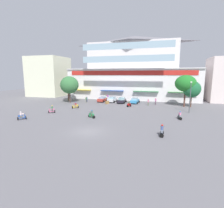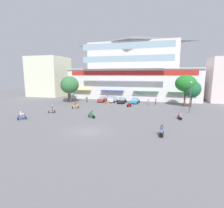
# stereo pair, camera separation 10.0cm
# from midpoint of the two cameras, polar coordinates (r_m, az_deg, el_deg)

# --- Properties ---
(ground_plane) EXTENTS (128.00, 128.00, 0.00)m
(ground_plane) POSITION_cam_midpoint_polar(r_m,az_deg,el_deg) (36.51, 0.58, -2.66)
(ground_plane) COLOR slate
(colonial_building) EXTENTS (40.47, 18.39, 19.94)m
(colonial_building) POSITION_cam_midpoint_polar(r_m,az_deg,el_deg) (58.90, 6.93, 10.54)
(colonial_building) COLOR white
(colonial_building) RESTS_ON ground
(flank_building_left) EXTENTS (12.15, 11.63, 13.97)m
(flank_building_left) POSITION_cam_midpoint_polar(r_m,az_deg,el_deg) (69.42, -19.69, 8.41)
(flank_building_left) COLOR #E7E9C6
(flank_building_left) RESTS_ON ground
(plaza_tree_0) EXTENTS (4.96, 5.00, 7.29)m
(plaza_tree_0) POSITION_cam_midpoint_polar(r_m,az_deg,el_deg) (49.74, -13.57, 6.04)
(plaza_tree_0) COLOR brown
(plaza_tree_0) RESTS_ON ground
(plaza_tree_1) EXTENTS (4.02, 3.54, 6.31)m
(plaza_tree_1) POSITION_cam_midpoint_polar(r_m,az_deg,el_deg) (45.53, 24.68, 4.41)
(plaza_tree_1) COLOR brown
(plaza_tree_1) RESTS_ON ground
(plaza_tree_2) EXTENTS (4.37, 4.29, 6.97)m
(plaza_tree_2) POSITION_cam_midpoint_polar(r_m,az_deg,el_deg) (53.29, -14.02, 6.15)
(plaza_tree_2) COLOR brown
(plaza_tree_2) RESTS_ON ground
(plaza_tree_3) EXTENTS (4.89, 4.39, 7.65)m
(plaza_tree_3) POSITION_cam_midpoint_polar(r_m,az_deg,el_deg) (45.32, 22.95, 6.17)
(plaza_tree_3) COLOR brown
(plaza_tree_3) RESTS_ON ground
(parked_car_0) EXTENTS (2.37, 4.01, 1.44)m
(parked_car_0) POSITION_cam_midpoint_polar(r_m,az_deg,el_deg) (50.44, -3.09, 1.58)
(parked_car_0) COLOR #B7362B
(parked_car_0) RESTS_ON ground
(parked_car_1) EXTENTS (2.58, 4.06, 1.49)m
(parked_car_1) POSITION_cam_midpoint_polar(r_m,az_deg,el_deg) (49.69, 0.17, 1.50)
(parked_car_1) COLOR silver
(parked_car_1) RESTS_ON ground
(parked_car_2) EXTENTS (2.37, 4.32, 1.49)m
(parked_car_2) POSITION_cam_midpoint_polar(r_m,az_deg,el_deg) (48.29, 3.31, 1.24)
(parked_car_2) COLOR #23202A
(parked_car_2) RESTS_ON ground
(parked_car_3) EXTENTS (2.48, 4.31, 1.43)m
(parked_car_3) POSITION_cam_midpoint_polar(r_m,az_deg,el_deg) (48.14, 7.51, 1.12)
(parked_car_3) COLOR #3990C9
(parked_car_3) RESTS_ON ground
(scooter_rider_0) EXTENTS (1.01, 1.40, 1.56)m
(scooter_rider_0) POSITION_cam_midpoint_polar(r_m,az_deg,el_deg) (42.57, 5.67, -0.07)
(scooter_rider_0) COLOR black
(scooter_rider_0) RESTS_ON ground
(scooter_rider_1) EXTENTS (0.71, 1.51, 1.47)m
(scooter_rider_1) POSITION_cam_midpoint_polar(r_m,az_deg,el_deg) (32.85, 21.31, -3.65)
(scooter_rider_1) COLOR black
(scooter_rider_1) RESTS_ON ground
(scooter_rider_2) EXTENTS (1.52, 1.17, 1.48)m
(scooter_rider_2) POSITION_cam_midpoint_polar(r_m,az_deg,el_deg) (31.83, -6.56, -3.44)
(scooter_rider_2) COLOR black
(scooter_rider_2) RESTS_ON ground
(scooter_rider_3) EXTENTS (1.46, 1.38, 1.51)m
(scooter_rider_3) POSITION_cam_midpoint_polar(r_m,az_deg,el_deg) (41.38, -11.73, -0.53)
(scooter_rider_3) COLOR black
(scooter_rider_3) RESTS_ON ground
(scooter_rider_4) EXTENTS (1.38, 1.09, 1.60)m
(scooter_rider_4) POSITION_cam_midpoint_polar(r_m,az_deg,el_deg) (37.71, -18.93, -1.76)
(scooter_rider_4) COLOR black
(scooter_rider_4) RESTS_ON ground
(scooter_rider_5) EXTENTS (0.56, 1.39, 1.58)m
(scooter_rider_5) POSITION_cam_midpoint_polar(r_m,az_deg,el_deg) (23.31, 15.98, -8.50)
(scooter_rider_5) COLOR black
(scooter_rider_5) RESTS_ON ground
(scooter_rider_6) EXTENTS (1.29, 1.40, 1.48)m
(scooter_rider_6) POSITION_cam_midpoint_polar(r_m,az_deg,el_deg) (34.18, -27.28, -3.54)
(scooter_rider_6) COLOR black
(scooter_rider_6) RESTS_ON ground
(pedestrian_0) EXTENTS (0.38, 0.38, 1.69)m
(pedestrian_0) POSITION_cam_midpoint_polar(r_m,az_deg,el_deg) (45.01, 11.83, 0.71)
(pedestrian_0) COLOR #6A7659
(pedestrian_0) RESTS_ON ground
(pedestrian_1) EXTENTS (0.54, 0.54, 1.63)m
(pedestrian_1) POSITION_cam_midpoint_polar(r_m,az_deg,el_deg) (50.17, -8.10, 1.67)
(pedestrian_1) COLOR navy
(pedestrian_1) RESTS_ON ground
(pedestrian_2) EXTENTS (0.49, 0.49, 1.75)m
(pedestrian_2) POSITION_cam_midpoint_polar(r_m,az_deg,el_deg) (46.89, 14.13, 1.02)
(pedestrian_2) COLOR #553B4D
(pedestrian_2) RESTS_ON ground
(pedestrian_3) EXTENTS (0.44, 0.44, 1.70)m
(pedestrian_3) POSITION_cam_midpoint_polar(r_m,az_deg,el_deg) (48.70, -8.31, 1.49)
(pedestrian_3) COLOR #706F59
(pedestrian_3) RESTS_ON ground
(streetlamp_near) EXTENTS (0.40, 0.40, 6.37)m
(streetlamp_near) POSITION_cam_midpoint_polar(r_m,az_deg,el_deg) (38.48, 24.24, 2.77)
(streetlamp_near) COLOR #474C51
(streetlamp_near) RESTS_ON ground
(balloon_vendor_cart) EXTENTS (0.98, 1.08, 2.45)m
(balloon_vendor_cart) POSITION_cam_midpoint_polar(r_m,az_deg,el_deg) (46.60, -1.48, 1.17)
(balloon_vendor_cart) COLOR #9F7741
(balloon_vendor_cart) RESTS_ON ground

